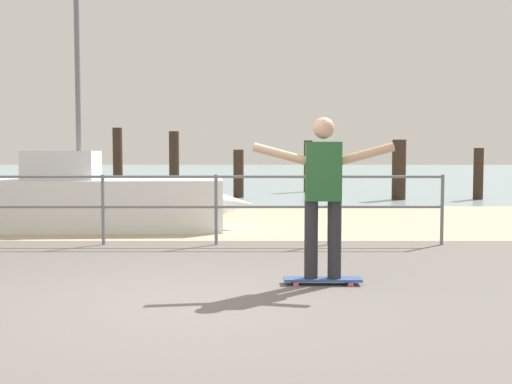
{
  "coord_description": "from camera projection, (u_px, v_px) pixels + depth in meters",
  "views": [
    {
      "loc": [
        0.72,
        -5.46,
        1.38
      ],
      "look_at": [
        0.7,
        2.0,
        0.9
      ],
      "focal_mm": 43.66,
      "sensor_mm": 36.0,
      "label": 1
    }
  ],
  "objects": [
    {
      "name": "skateboarder",
      "position": [
        324.0,
        188.0,
        6.34
      ],
      "size": [
        1.45,
        0.22,
        1.65
      ],
      "color": "#26262B",
      "rests_on": "skateboard"
    },
    {
      "name": "groyne_post_4",
      "position": [
        400.0,
        170.0,
        17.7
      ],
      "size": [
        0.39,
        0.39,
        1.73
      ],
      "primitive_type": "cylinder",
      "color": "#332319",
      "rests_on": "ground"
    },
    {
      "name": "groyne_post_3",
      "position": [
        309.0,
        166.0,
        21.2
      ],
      "size": [
        0.29,
        0.29,
        1.77
      ],
      "primitive_type": "cylinder",
      "color": "#332319",
      "rests_on": "ground"
    },
    {
      "name": "ground_plane",
      "position": [
        159.0,
        341.0,
        4.54
      ],
      "size": [
        24.0,
        10.0,
        0.04
      ],
      "primitive_type": "cube",
      "color": "#605B56",
      "rests_on": "ground"
    },
    {
      "name": "groyne_post_5",
      "position": [
        480.0,
        174.0,
        17.79
      ],
      "size": [
        0.28,
        0.28,
        1.49
      ],
      "primitive_type": "cylinder",
      "color": "#332319",
      "rests_on": "ground"
    },
    {
      "name": "sea_surface",
      "position": [
        246.0,
        173.0,
        40.47
      ],
      "size": [
        72.0,
        50.0,
        0.04
      ],
      "primitive_type": "cube",
      "color": "#849EA3",
      "rests_on": "ground"
    },
    {
      "name": "groyne_post_1",
      "position": [
        175.0,
        162.0,
        21.41
      ],
      "size": [
        0.35,
        0.35,
        2.09
      ],
      "primitive_type": "cylinder",
      "color": "#332319",
      "rests_on": "ground"
    },
    {
      "name": "beach_strip",
      "position": [
        222.0,
        221.0,
        12.53
      ],
      "size": [
        24.0,
        6.0,
        0.04
      ],
      "primitive_type": "cube",
      "color": "tan",
      "rests_on": "ground"
    },
    {
      "name": "sailboat",
      "position": [
        108.0,
        201.0,
        10.92
      ],
      "size": [
        5.0,
        1.64,
        5.71
      ],
      "color": "silver",
      "rests_on": "ground"
    },
    {
      "name": "groyne_post_2",
      "position": [
        240.0,
        174.0,
        18.54
      ],
      "size": [
        0.31,
        0.31,
        1.45
      ],
      "primitive_type": "cylinder",
      "color": "#332319",
      "rests_on": "ground"
    },
    {
      "name": "skateboard",
      "position": [
        324.0,
        280.0,
        6.4
      ],
      "size": [
        0.8,
        0.21,
        0.08
      ],
      "color": "#334C8C",
      "rests_on": "ground"
    },
    {
      "name": "groyne_post_0",
      "position": [
        119.0,
        159.0,
        22.99
      ],
      "size": [
        0.35,
        0.35,
        2.27
      ],
      "primitive_type": "cylinder",
      "color": "#332319",
      "rests_on": "ground"
    },
    {
      "name": "railing_fence",
      "position": [
        104.0,
        199.0,
        9.09
      ],
      "size": [
        9.99,
        0.05,
        1.05
      ],
      "color": "slate",
      "rests_on": "ground"
    }
  ]
}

